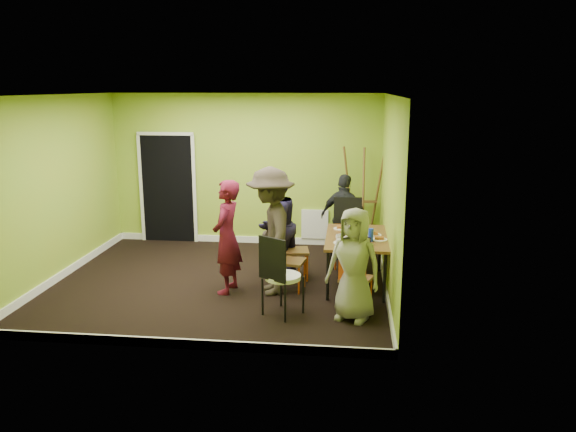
% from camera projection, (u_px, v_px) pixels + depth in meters
% --- Properties ---
extents(ground, '(5.00, 5.00, 0.00)m').
position_uv_depth(ground, '(220.00, 282.00, 8.57)').
color(ground, black).
rests_on(ground, ground).
extents(room_walls, '(5.04, 4.54, 2.82)m').
position_uv_depth(room_walls, '(218.00, 218.00, 8.39)').
color(room_walls, '#9AB22E').
rests_on(room_walls, ground).
extents(dining_table, '(0.90, 1.50, 0.75)m').
position_uv_depth(dining_table, '(356.00, 240.00, 8.31)').
color(dining_table, black).
rests_on(dining_table, ground).
extents(chair_left_far, '(0.45, 0.45, 0.95)m').
position_uv_depth(chair_left_far, '(291.00, 245.00, 8.62)').
color(chair_left_far, '#E95315').
rests_on(chair_left_far, ground).
extents(chair_left_near, '(0.44, 0.44, 0.93)m').
position_uv_depth(chair_left_near, '(286.00, 255.00, 8.16)').
color(chair_left_near, '#E95315').
rests_on(chair_left_near, ground).
extents(chair_back_end, '(0.46, 0.55, 1.12)m').
position_uv_depth(chair_back_end, '(348.00, 217.00, 9.32)').
color(chair_back_end, '#E95315').
rests_on(chair_back_end, ground).
extents(chair_front_end, '(0.48, 0.49, 0.93)m').
position_uv_depth(chair_front_end, '(354.00, 274.00, 7.34)').
color(chair_front_end, '#E95315').
rests_on(chair_front_end, ground).
extents(chair_bentwood, '(0.58, 0.58, 1.08)m').
position_uv_depth(chair_bentwood, '(279.00, 272.00, 7.18)').
color(chair_bentwood, black).
rests_on(chair_bentwood, ground).
extents(easel, '(0.76, 0.71, 1.90)m').
position_uv_depth(easel, '(363.00, 199.00, 10.09)').
color(easel, brown).
rests_on(easel, ground).
extents(plate_near_left, '(0.23, 0.23, 0.01)m').
position_uv_depth(plate_near_left, '(341.00, 229.00, 8.73)').
color(plate_near_left, white).
rests_on(plate_near_left, dining_table).
extents(plate_near_right, '(0.26, 0.26, 0.01)m').
position_uv_depth(plate_near_right, '(342.00, 243.00, 7.94)').
color(plate_near_right, white).
rests_on(plate_near_right, dining_table).
extents(plate_far_back, '(0.23, 0.23, 0.01)m').
position_uv_depth(plate_far_back, '(361.00, 228.00, 8.77)').
color(plate_far_back, white).
rests_on(plate_far_back, dining_table).
extents(plate_far_front, '(0.24, 0.24, 0.01)m').
position_uv_depth(plate_far_front, '(362.00, 248.00, 7.70)').
color(plate_far_front, white).
rests_on(plate_far_front, dining_table).
extents(plate_wall_back, '(0.24, 0.24, 0.01)m').
position_uv_depth(plate_wall_back, '(373.00, 235.00, 8.36)').
color(plate_wall_back, white).
rests_on(plate_wall_back, dining_table).
extents(plate_wall_front, '(0.24, 0.24, 0.01)m').
position_uv_depth(plate_wall_front, '(379.00, 240.00, 8.11)').
color(plate_wall_front, white).
rests_on(plate_wall_front, dining_table).
extents(thermos, '(0.07, 0.07, 0.25)m').
position_uv_depth(thermos, '(356.00, 229.00, 8.23)').
color(thermos, white).
rests_on(thermos, dining_table).
extents(blue_bottle, '(0.07, 0.07, 0.19)m').
position_uv_depth(blue_bottle, '(371.00, 235.00, 8.01)').
color(blue_bottle, '#1936C0').
rests_on(blue_bottle, dining_table).
extents(orange_bottle, '(0.03, 0.03, 0.08)m').
position_uv_depth(orange_bottle, '(347.00, 231.00, 8.44)').
color(orange_bottle, '#E95315').
rests_on(orange_bottle, dining_table).
extents(glass_mid, '(0.06, 0.06, 0.10)m').
position_uv_depth(glass_mid, '(350.00, 230.00, 8.44)').
color(glass_mid, black).
rests_on(glass_mid, dining_table).
extents(glass_back, '(0.07, 0.07, 0.10)m').
position_uv_depth(glass_back, '(366.00, 226.00, 8.70)').
color(glass_back, black).
rests_on(glass_back, dining_table).
extents(glass_front, '(0.06, 0.06, 0.10)m').
position_uv_depth(glass_front, '(369.00, 241.00, 7.86)').
color(glass_front, black).
rests_on(glass_front, dining_table).
extents(cup_a, '(0.11, 0.11, 0.09)m').
position_uv_depth(cup_a, '(340.00, 238.00, 8.07)').
color(cup_a, white).
rests_on(cup_a, dining_table).
extents(cup_b, '(0.11, 0.11, 0.10)m').
position_uv_depth(cup_b, '(370.00, 232.00, 8.33)').
color(cup_b, white).
rests_on(cup_b, dining_table).
extents(person_standing, '(0.46, 0.64, 1.64)m').
position_uv_depth(person_standing, '(227.00, 237.00, 8.00)').
color(person_standing, '#560E20').
rests_on(person_standing, ground).
extents(person_left_far, '(0.90, 0.99, 1.66)m').
position_uv_depth(person_left_far, '(276.00, 225.00, 8.66)').
color(person_left_far, black).
rests_on(person_left_far, ground).
extents(person_left_near, '(0.93, 1.30, 1.83)m').
position_uv_depth(person_left_near, '(271.00, 231.00, 7.95)').
color(person_left_near, '#302820').
rests_on(person_left_near, ground).
extents(person_back_end, '(0.94, 0.68, 1.49)m').
position_uv_depth(person_back_end, '(345.00, 218.00, 9.51)').
color(person_back_end, black).
rests_on(person_back_end, ground).
extents(person_front_end, '(0.83, 0.70, 1.46)m').
position_uv_depth(person_front_end, '(354.00, 264.00, 7.06)').
color(person_front_end, gray).
rests_on(person_front_end, ground).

